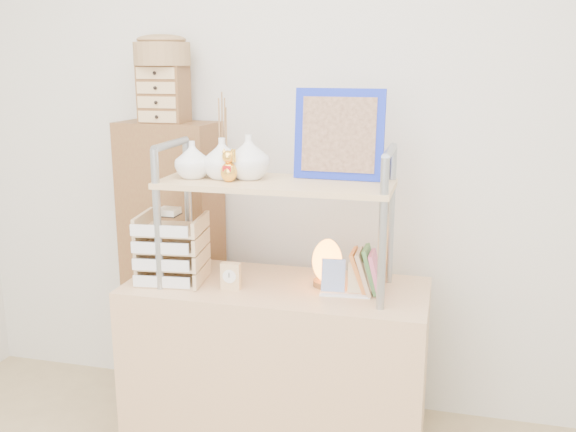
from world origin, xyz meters
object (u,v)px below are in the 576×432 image
Objects in this scene: letter_tray at (171,252)px; salt_lamp at (327,262)px; cabinet at (173,263)px; desk at (277,371)px.

letter_tray is 0.63m from salt_lamp.
salt_lamp is at bearing -16.69° from cabinet.
desk is at bearing -168.09° from salt_lamp.
salt_lamp is at bearing 11.91° from desk.
letter_tray is at bearing -171.06° from salt_lamp.
cabinet reaches higher than salt_lamp.
desk is 3.95× the size of letter_tray.
desk is at bearing 7.54° from letter_tray.
cabinet is at bearing 148.88° from desk.
salt_lamp is at bearing 8.94° from letter_tray.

